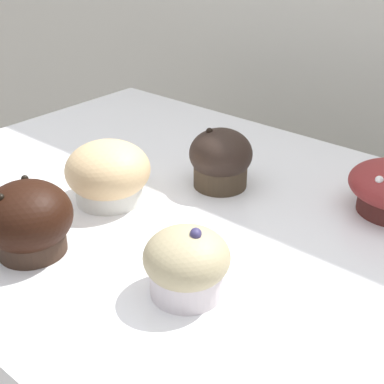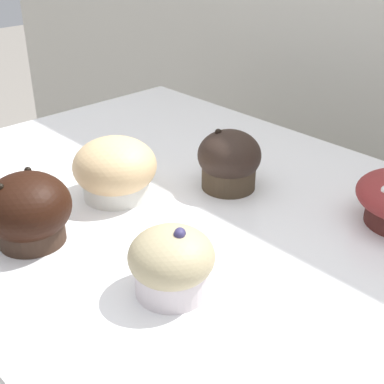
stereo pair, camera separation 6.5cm
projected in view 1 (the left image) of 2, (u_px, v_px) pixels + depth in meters
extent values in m
cylinder|color=silver|center=(109.00, 185.00, 0.72)|extent=(0.09, 0.09, 0.05)
ellipsoid|color=#E2BA83|center=(108.00, 170.00, 0.71)|extent=(0.11, 0.11, 0.08)
cylinder|color=silver|center=(187.00, 275.00, 0.55)|extent=(0.08, 0.08, 0.04)
ellipsoid|color=tan|center=(187.00, 257.00, 0.54)|extent=(0.09, 0.09, 0.06)
sphere|color=navy|center=(195.00, 235.00, 0.52)|extent=(0.01, 0.01, 0.01)
sphere|color=navy|center=(196.00, 234.00, 0.52)|extent=(0.01, 0.01, 0.01)
cylinder|color=#403223|center=(220.00, 170.00, 0.76)|extent=(0.08, 0.08, 0.05)
ellipsoid|color=black|center=(221.00, 154.00, 0.75)|extent=(0.09, 0.09, 0.07)
sphere|color=black|center=(209.00, 131.00, 0.73)|extent=(0.01, 0.01, 0.01)
cylinder|color=#38261C|center=(31.00, 234.00, 0.61)|extent=(0.08, 0.08, 0.05)
ellipsoid|color=black|center=(28.00, 216.00, 0.60)|extent=(0.10, 0.10, 0.08)
sphere|color=black|center=(1.00, 198.00, 0.57)|extent=(0.01, 0.01, 0.01)
sphere|color=black|center=(25.00, 179.00, 0.61)|extent=(0.01, 0.01, 0.01)
sphere|color=white|center=(379.00, 180.00, 0.65)|extent=(0.01, 0.01, 0.01)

